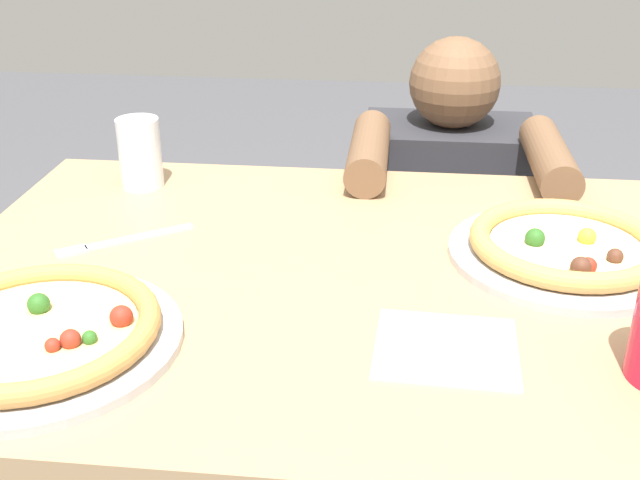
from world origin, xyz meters
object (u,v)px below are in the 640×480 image
object	(u,v)px
pizza_near	(37,333)
diner_seated	(441,269)
fork	(119,241)
water_cup_clear	(140,152)
pizza_far	(566,247)

from	to	relation	value
pizza_near	diner_seated	distance (m)	1.03
pizza_near	fork	distance (m)	0.27
water_cup_clear	fork	distance (m)	0.23
diner_seated	pizza_far	bearing A→B (deg)	-76.33
pizza_near	fork	size ratio (longest dim) A/B	1.86
fork	pizza_near	bearing A→B (deg)	-89.80
pizza_near	diner_seated	xyz separation A→B (m)	(0.50, 0.83, -0.33)
fork	water_cup_clear	bearing A→B (deg)	98.73
water_cup_clear	pizza_near	bearing A→B (deg)	-85.95
pizza_far	water_cup_clear	world-z (taller)	water_cup_clear
diner_seated	water_cup_clear	bearing A→B (deg)	-147.64
water_cup_clear	fork	bearing A→B (deg)	-81.27
pizza_near	fork	world-z (taller)	pizza_near
pizza_far	pizza_near	bearing A→B (deg)	-155.60
water_cup_clear	diner_seated	world-z (taller)	diner_seated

